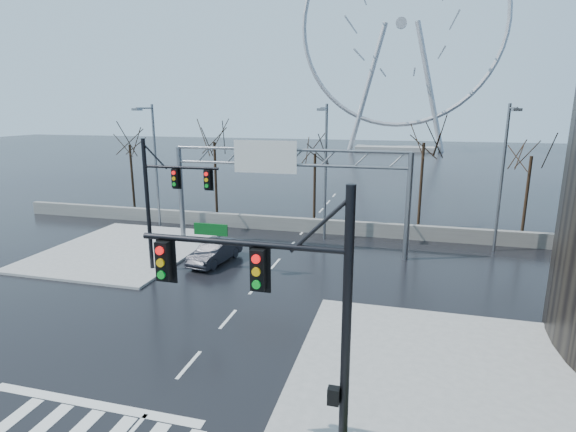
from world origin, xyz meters
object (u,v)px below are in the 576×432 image
(signal_mast_near, at_px, (292,306))
(ferris_wheel, at_px, (401,32))
(signal_mast_far, at_px, (164,194))
(sign_gantry, at_px, (282,177))
(car, at_px, (215,252))

(signal_mast_near, relative_size, ferris_wheel, 0.16)
(signal_mast_near, distance_m, signal_mast_far, 17.03)
(signal_mast_far, xyz_separation_m, ferris_wheel, (10.87, 86.04, 21.30))
(signal_mast_far, distance_m, sign_gantry, 8.14)
(signal_mast_near, height_order, sign_gantry, signal_mast_near)
(signal_mast_far, relative_size, ferris_wheel, 0.16)
(signal_mast_far, bearing_deg, ferris_wheel, 82.80)
(signal_mast_near, bearing_deg, ferris_wheel, 90.08)
(sign_gantry, bearing_deg, ferris_wheel, 86.16)
(sign_gantry, bearing_deg, car, -133.29)
(car, bearing_deg, ferris_wheel, 93.30)
(signal_mast_near, bearing_deg, signal_mast_far, 130.26)
(car, bearing_deg, signal_mast_far, -121.83)
(sign_gantry, bearing_deg, signal_mast_far, -132.47)
(sign_gantry, distance_m, car, 6.73)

